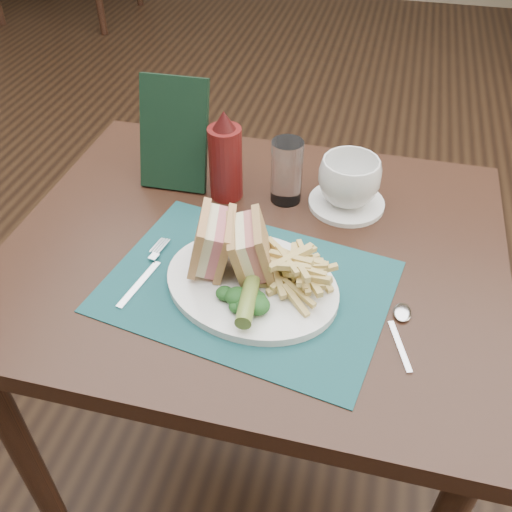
# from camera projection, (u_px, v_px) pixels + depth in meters

# --- Properties ---
(floor) EXTENTS (7.00, 7.00, 0.00)m
(floor) POSITION_uv_depth(u_px,v_px,m) (291.00, 322.00, 1.90)
(floor) COLOR black
(floor) RESTS_ON ground
(table_main) EXTENTS (0.90, 0.75, 0.75)m
(table_main) POSITION_uv_depth(u_px,v_px,m) (255.00, 371.00, 1.29)
(table_main) COLOR black
(table_main) RESTS_ON ground
(placemat) EXTENTS (0.51, 0.40, 0.00)m
(placemat) POSITION_uv_depth(u_px,v_px,m) (248.00, 286.00, 0.96)
(placemat) COLOR #164448
(placemat) RESTS_ON table_main
(plate) EXTENTS (0.36, 0.32, 0.01)m
(plate) POSITION_uv_depth(u_px,v_px,m) (252.00, 284.00, 0.95)
(plate) COLOR white
(plate) RESTS_ON placemat
(sandwich_half_a) EXTENTS (0.10, 0.12, 0.10)m
(sandwich_half_a) POSITION_uv_depth(u_px,v_px,m) (200.00, 241.00, 0.94)
(sandwich_half_a) COLOR tan
(sandwich_half_a) RESTS_ON plate
(sandwich_half_b) EXTENTS (0.10, 0.12, 0.10)m
(sandwich_half_b) POSITION_uv_depth(u_px,v_px,m) (238.00, 248.00, 0.93)
(sandwich_half_b) COLOR tan
(sandwich_half_b) RESTS_ON plate
(kale_garnish) EXTENTS (0.11, 0.08, 0.03)m
(kale_garnish) POSITION_uv_depth(u_px,v_px,m) (245.00, 297.00, 0.90)
(kale_garnish) COLOR #163C18
(kale_garnish) RESTS_ON plate
(pickle_spear) EXTENTS (0.04, 0.12, 0.03)m
(pickle_spear) POSITION_uv_depth(u_px,v_px,m) (249.00, 296.00, 0.89)
(pickle_spear) COLOR #5C742C
(pickle_spear) RESTS_ON plate
(fries_pile) EXTENTS (0.18, 0.20, 0.06)m
(fries_pile) POSITION_uv_depth(u_px,v_px,m) (297.00, 268.00, 0.92)
(fries_pile) COLOR tan
(fries_pile) RESTS_ON plate
(fork) EXTENTS (0.06, 0.17, 0.01)m
(fork) POSITION_uv_depth(u_px,v_px,m) (146.00, 271.00, 0.98)
(fork) COLOR silver
(fork) RESTS_ON placemat
(spoon) EXTENTS (0.08, 0.15, 0.01)m
(spoon) POSITION_uv_depth(u_px,v_px,m) (401.00, 333.00, 0.88)
(spoon) COLOR silver
(spoon) RESTS_ON table_main
(saucer) EXTENTS (0.19, 0.19, 0.01)m
(saucer) POSITION_uv_depth(u_px,v_px,m) (346.00, 203.00, 1.13)
(saucer) COLOR white
(saucer) RESTS_ON table_main
(coffee_cup) EXTENTS (0.17, 0.17, 0.09)m
(coffee_cup) POSITION_uv_depth(u_px,v_px,m) (349.00, 181.00, 1.10)
(coffee_cup) COLOR white
(coffee_cup) RESTS_ON saucer
(drinking_glass) EXTENTS (0.08, 0.08, 0.13)m
(drinking_glass) POSITION_uv_depth(u_px,v_px,m) (287.00, 171.00, 1.11)
(drinking_glass) COLOR silver
(drinking_glass) RESTS_ON table_main
(ketchup_bottle) EXTENTS (0.07, 0.07, 0.19)m
(ketchup_bottle) POSITION_uv_depth(u_px,v_px,m) (225.00, 155.00, 1.10)
(ketchup_bottle) COLOR #510E0D
(ketchup_bottle) RESTS_ON table_main
(check_presenter) EXTENTS (0.14, 0.09, 0.22)m
(check_presenter) POSITION_uv_depth(u_px,v_px,m) (174.00, 134.00, 1.13)
(check_presenter) COLOR black
(check_presenter) RESTS_ON table_main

